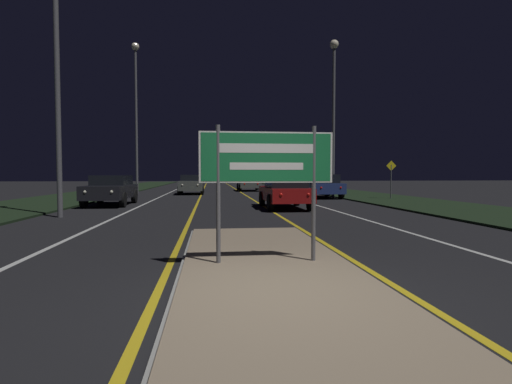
% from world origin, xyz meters
% --- Properties ---
extents(ground_plane, '(160.00, 160.00, 0.00)m').
position_xyz_m(ground_plane, '(0.00, 0.00, 0.00)').
color(ground_plane, black).
extents(median_island, '(2.78, 8.10, 0.10)m').
position_xyz_m(median_island, '(0.00, 1.63, 0.04)').
color(median_island, '#999993').
rests_on(median_island, ground_plane).
extents(verge_left, '(5.00, 100.00, 0.08)m').
position_xyz_m(verge_left, '(-9.50, 20.00, 0.04)').
color(verge_left, black).
rests_on(verge_left, ground_plane).
extents(verge_right, '(5.00, 100.00, 0.08)m').
position_xyz_m(verge_right, '(9.50, 20.00, 0.04)').
color(verge_right, black).
rests_on(verge_right, ground_plane).
extents(centre_line_yellow_left, '(0.12, 70.00, 0.01)m').
position_xyz_m(centre_line_yellow_left, '(-1.58, 25.00, 0.00)').
color(centre_line_yellow_left, gold).
rests_on(centre_line_yellow_left, ground_plane).
extents(centre_line_yellow_right, '(0.12, 70.00, 0.01)m').
position_xyz_m(centre_line_yellow_right, '(1.58, 25.00, 0.00)').
color(centre_line_yellow_right, gold).
rests_on(centre_line_yellow_right, ground_plane).
extents(lane_line_white_left, '(0.12, 70.00, 0.01)m').
position_xyz_m(lane_line_white_left, '(-4.20, 25.00, 0.00)').
color(lane_line_white_left, silver).
rests_on(lane_line_white_left, ground_plane).
extents(lane_line_white_right, '(0.12, 70.00, 0.01)m').
position_xyz_m(lane_line_white_right, '(4.20, 25.00, 0.00)').
color(lane_line_white_right, silver).
rests_on(lane_line_white_right, ground_plane).
extents(edge_line_white_left, '(0.10, 70.00, 0.01)m').
position_xyz_m(edge_line_white_left, '(-7.20, 25.00, 0.00)').
color(edge_line_white_left, silver).
rests_on(edge_line_white_left, ground_plane).
extents(edge_line_white_right, '(0.10, 70.00, 0.01)m').
position_xyz_m(edge_line_white_right, '(7.20, 25.00, 0.00)').
color(edge_line_white_right, silver).
rests_on(edge_line_white_right, ground_plane).
extents(highway_sign, '(2.15, 0.07, 2.19)m').
position_xyz_m(highway_sign, '(0.00, 1.63, 1.68)').
color(highway_sign, '#56565B').
rests_on(highway_sign, median_island).
extents(streetlight_left_near, '(0.54, 0.54, 9.98)m').
position_xyz_m(streetlight_left_near, '(-6.12, 9.84, 6.45)').
color(streetlight_left_near, '#56565B').
rests_on(streetlight_left_near, ground_plane).
extents(streetlight_left_far, '(0.58, 0.58, 11.45)m').
position_xyz_m(streetlight_left_far, '(-6.52, 26.80, 7.51)').
color(streetlight_left_far, '#56565B').
rests_on(streetlight_left_far, ground_plane).
extents(streetlight_right_near, '(0.53, 0.53, 9.56)m').
position_xyz_m(streetlight_right_near, '(6.52, 18.89, 6.14)').
color(streetlight_right_near, '#56565B').
rests_on(streetlight_right_near, ground_plane).
extents(car_receding_0, '(1.89, 4.39, 1.46)m').
position_xyz_m(car_receding_0, '(2.36, 12.60, 0.77)').
color(car_receding_0, maroon).
rests_on(car_receding_0, ground_plane).
extents(car_receding_1, '(2.03, 4.48, 1.49)m').
position_xyz_m(car_receding_1, '(6.09, 20.03, 0.78)').
color(car_receding_1, navy).
rests_on(car_receding_1, ground_plane).
extents(car_receding_2, '(1.95, 4.36, 1.31)m').
position_xyz_m(car_receding_2, '(2.49, 30.69, 0.70)').
color(car_receding_2, '#4C514C').
rests_on(car_receding_2, ground_plane).
extents(car_approaching_0, '(1.93, 4.40, 1.45)m').
position_xyz_m(car_approaching_0, '(-5.70, 15.28, 0.78)').
color(car_approaching_0, black).
rests_on(car_approaching_0, ground_plane).
extents(car_approaching_1, '(1.86, 4.25, 1.45)m').
position_xyz_m(car_approaching_1, '(-2.33, 25.71, 0.76)').
color(car_approaching_1, '#4C514C').
rests_on(car_approaching_1, ground_plane).
extents(car_approaching_2, '(1.92, 4.42, 1.37)m').
position_xyz_m(car_approaching_2, '(-2.62, 39.79, 0.73)').
color(car_approaching_2, navy).
rests_on(car_approaching_2, ground_plane).
extents(warning_sign, '(0.60, 0.06, 2.21)m').
position_xyz_m(warning_sign, '(9.61, 17.58, 1.42)').
color(warning_sign, '#56565B').
rests_on(warning_sign, verge_right).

